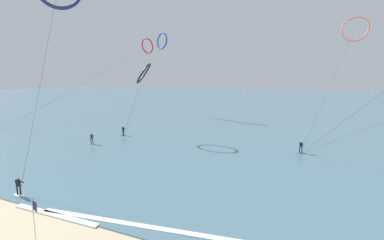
{
  "coord_description": "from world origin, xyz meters",
  "views": [
    {
      "loc": [
        12.25,
        -5.38,
        10.47
      ],
      "look_at": [
        0.0,
        22.8,
        5.4
      ],
      "focal_mm": 24.95,
      "sensor_mm": 36.0,
      "label": 1
    }
  ],
  "objects_px": {
    "surfer_violet": "(123,131)",
    "kite_coral": "(355,29)",
    "kite_cobalt": "(162,41)",
    "surfer_ivory": "(19,187)",
    "surfer_emerald": "(92,139)",
    "kite_crimson": "(147,46)",
    "kite_charcoal": "(144,73)",
    "surfer_teal": "(301,148)",
    "beach_flag": "(35,217)"
  },
  "relations": [
    {
      "from": "surfer_ivory",
      "to": "kite_charcoal",
      "type": "distance_m",
      "value": 26.2
    },
    {
      "from": "surfer_teal",
      "to": "kite_coral",
      "type": "distance_m",
      "value": 28.97
    },
    {
      "from": "surfer_ivory",
      "to": "surfer_emerald",
      "type": "xyz_separation_m",
      "value": [
        -7.49,
        16.49,
        0.0
      ]
    },
    {
      "from": "surfer_violet",
      "to": "kite_coral",
      "type": "bearing_deg",
      "value": 110.71
    },
    {
      "from": "surfer_ivory",
      "to": "surfer_violet",
      "type": "height_order",
      "value": "same"
    },
    {
      "from": "surfer_emerald",
      "to": "kite_crimson",
      "type": "relative_size",
      "value": 0.03
    },
    {
      "from": "surfer_emerald",
      "to": "surfer_violet",
      "type": "relative_size",
      "value": 1.0
    },
    {
      "from": "surfer_emerald",
      "to": "kite_crimson",
      "type": "bearing_deg",
      "value": 69.44
    },
    {
      "from": "kite_coral",
      "to": "beach_flag",
      "type": "xyz_separation_m",
      "value": [
        -21.94,
        -49.39,
        -17.02
      ]
    },
    {
      "from": "surfer_ivory",
      "to": "kite_crimson",
      "type": "distance_m",
      "value": 57.35
    },
    {
      "from": "surfer_teal",
      "to": "surfer_violet",
      "type": "relative_size",
      "value": 1.0
    },
    {
      "from": "surfer_violet",
      "to": "kite_charcoal",
      "type": "relative_size",
      "value": 0.13
    },
    {
      "from": "surfer_ivory",
      "to": "kite_charcoal",
      "type": "bearing_deg",
      "value": 75.51
    },
    {
      "from": "kite_cobalt",
      "to": "beach_flag",
      "type": "relative_size",
      "value": 8.49
    },
    {
      "from": "kite_charcoal",
      "to": "kite_cobalt",
      "type": "bearing_deg",
      "value": 177.25
    },
    {
      "from": "surfer_teal",
      "to": "kite_crimson",
      "type": "relative_size",
      "value": 0.03
    },
    {
      "from": "surfer_emerald",
      "to": "kite_coral",
      "type": "relative_size",
      "value": 0.08
    },
    {
      "from": "kite_coral",
      "to": "kite_crimson",
      "type": "xyz_separation_m",
      "value": [
        -49.19,
        5.87,
        -0.33
      ]
    },
    {
      "from": "beach_flag",
      "to": "surfer_violet",
      "type": "bearing_deg",
      "value": 118.33
    },
    {
      "from": "surfer_emerald",
      "to": "kite_coral",
      "type": "height_order",
      "value": "kite_coral"
    },
    {
      "from": "surfer_emerald",
      "to": "kite_coral",
      "type": "distance_m",
      "value": 50.59
    },
    {
      "from": "surfer_teal",
      "to": "kite_crimson",
      "type": "height_order",
      "value": "kite_crimson"
    },
    {
      "from": "kite_charcoal",
      "to": "kite_crimson",
      "type": "bearing_deg",
      "value": -174.13
    },
    {
      "from": "surfer_ivory",
      "to": "surfer_emerald",
      "type": "height_order",
      "value": "same"
    },
    {
      "from": "surfer_teal",
      "to": "surfer_emerald",
      "type": "distance_m",
      "value": 30.78
    },
    {
      "from": "kite_charcoal",
      "to": "kite_crimson",
      "type": "height_order",
      "value": "kite_crimson"
    },
    {
      "from": "kite_cobalt",
      "to": "kite_crimson",
      "type": "distance_m",
      "value": 6.74
    },
    {
      "from": "surfer_ivory",
      "to": "kite_crimson",
      "type": "relative_size",
      "value": 0.03
    },
    {
      "from": "surfer_teal",
      "to": "kite_charcoal",
      "type": "distance_m",
      "value": 26.97
    },
    {
      "from": "kite_cobalt",
      "to": "kite_coral",
      "type": "relative_size",
      "value": 1.2
    },
    {
      "from": "surfer_violet",
      "to": "surfer_ivory",
      "type": "bearing_deg",
      "value": 6.35
    },
    {
      "from": "surfer_violet",
      "to": "beach_flag",
      "type": "distance_m",
      "value": 31.36
    },
    {
      "from": "surfer_violet",
      "to": "kite_cobalt",
      "type": "distance_m",
      "value": 31.94
    },
    {
      "from": "surfer_emerald",
      "to": "kite_cobalt",
      "type": "xyz_separation_m",
      "value": [
        -5.49,
        31.98,
        18.69
      ]
    },
    {
      "from": "surfer_violet",
      "to": "kite_coral",
      "type": "height_order",
      "value": "kite_coral"
    },
    {
      "from": "surfer_ivory",
      "to": "beach_flag",
      "type": "relative_size",
      "value": 0.54
    },
    {
      "from": "surfer_ivory",
      "to": "kite_crimson",
      "type": "height_order",
      "value": "kite_crimson"
    },
    {
      "from": "surfer_violet",
      "to": "kite_coral",
      "type": "relative_size",
      "value": 0.08
    },
    {
      "from": "surfer_emerald",
      "to": "kite_crimson",
      "type": "xyz_separation_m",
      "value": [
        -11.7,
        34.5,
        17.93
      ]
    },
    {
      "from": "surfer_teal",
      "to": "beach_flag",
      "type": "distance_m",
      "value": 31.68
    },
    {
      "from": "kite_charcoal",
      "to": "kite_crimson",
      "type": "relative_size",
      "value": 0.25
    },
    {
      "from": "surfer_teal",
      "to": "surfer_emerald",
      "type": "xyz_separation_m",
      "value": [
        -29.86,
        -7.47,
        0.0
      ]
    },
    {
      "from": "kite_charcoal",
      "to": "kite_coral",
      "type": "bearing_deg",
      "value": 97.19
    },
    {
      "from": "kite_crimson",
      "to": "surfer_teal",
      "type": "bearing_deg",
      "value": 159.88
    },
    {
      "from": "surfer_ivory",
      "to": "kite_charcoal",
      "type": "xyz_separation_m",
      "value": [
        -2.65,
        24.03,
        10.1
      ]
    },
    {
      "from": "kite_cobalt",
      "to": "surfer_ivory",
      "type": "bearing_deg",
      "value": -50.0
    },
    {
      "from": "kite_cobalt",
      "to": "kite_charcoal",
      "type": "bearing_deg",
      "value": -42.07
    },
    {
      "from": "kite_coral",
      "to": "surfer_teal",
      "type": "bearing_deg",
      "value": -95.93
    },
    {
      "from": "kite_charcoal",
      "to": "kite_crimson",
      "type": "distance_m",
      "value": 32.58
    },
    {
      "from": "surfer_teal",
      "to": "kite_cobalt",
      "type": "xyz_separation_m",
      "value": [
        -35.35,
        24.51,
        18.69
      ]
    }
  ]
}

